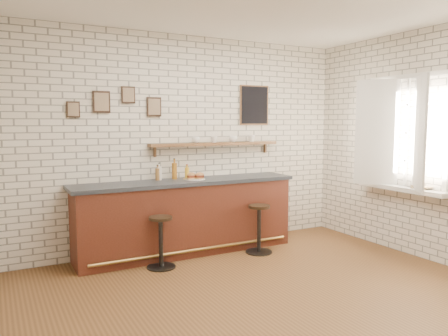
{
  "coord_description": "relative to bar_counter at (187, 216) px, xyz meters",
  "views": [
    {
      "loc": [
        -2.47,
        -3.72,
        1.79
      ],
      "look_at": [
        0.0,
        0.9,
        1.24
      ],
      "focal_mm": 35.0,
      "sensor_mm": 36.0,
      "label": 1
    }
  ],
  "objects": [
    {
      "name": "potato_chips",
      "position": [
        0.11,
        -0.0,
        0.52
      ],
      "size": [
        0.27,
        0.19,
        0.0
      ],
      "color": "gold",
      "rests_on": "sandwich_plate"
    },
    {
      "name": "back_wall_decor",
      "position": [
        0.38,
        0.28,
        1.54
      ],
      "size": [
        2.96,
        0.02,
        0.56
      ],
      "color": "black",
      "rests_on": "ground"
    },
    {
      "name": "shelf_cup_a",
      "position": [
        0.24,
        0.2,
        1.04
      ],
      "size": [
        0.12,
        0.12,
        0.09
      ],
      "primitive_type": "imported",
      "rotation": [
        0.0,
        0.0,
        0.11
      ],
      "color": "white",
      "rests_on": "wall_shelf"
    },
    {
      "name": "book_upper",
      "position": [
        2.53,
        -1.69,
        0.45
      ],
      "size": [
        0.18,
        0.25,
        0.02
      ],
      "primitive_type": "imported",
      "rotation": [
        0.0,
        0.0,
        0.0
      ],
      "color": "tan",
      "rests_on": "book_lower"
    },
    {
      "name": "bar_counter",
      "position": [
        0.0,
        0.0,
        0.0
      ],
      "size": [
        3.1,
        0.65,
        1.01
      ],
      "color": "#522215",
      "rests_on": "ground"
    },
    {
      "name": "shelf_cup_d",
      "position": [
        1.16,
        0.2,
        1.04
      ],
      "size": [
        0.12,
        0.12,
        0.1
      ],
      "primitive_type": "imported",
      "rotation": [
        0.0,
        0.0,
        -0.12
      ],
      "color": "white",
      "rests_on": "wall_shelf"
    },
    {
      "name": "wall_shelf",
      "position": [
        0.55,
        0.2,
        0.97
      ],
      "size": [
        2.0,
        0.18,
        0.18
      ],
      "color": "brown",
      "rests_on": "ground"
    },
    {
      "name": "shelf_cup_c",
      "position": [
        0.84,
        0.2,
        1.04
      ],
      "size": [
        0.14,
        0.14,
        0.09
      ],
      "primitive_type": "imported",
      "rotation": [
        0.0,
        0.0,
        1.39
      ],
      "color": "white",
      "rests_on": "wall_shelf"
    },
    {
      "name": "bar_stool_left",
      "position": [
        -0.53,
        -0.43,
        -0.16
      ],
      "size": [
        0.36,
        0.36,
        0.64
      ],
      "color": "black",
      "rests_on": "ground"
    },
    {
      "name": "book_lower",
      "position": [
        2.53,
        -1.68,
        0.43
      ],
      "size": [
        0.22,
        0.24,
        0.02
      ],
      "primitive_type": "imported",
      "rotation": [
        0.0,
        0.0,
        0.44
      ],
      "color": "tan",
      "rests_on": "window_sill"
    },
    {
      "name": "shelf_cup_b",
      "position": [
        0.52,
        0.2,
        1.04
      ],
      "size": [
        0.13,
        0.13,
        0.09
      ],
      "primitive_type": "imported",
      "rotation": [
        0.0,
        0.0,
        1.05
      ],
      "color": "white",
      "rests_on": "wall_shelf"
    },
    {
      "name": "ciabatta_sandwich",
      "position": [
        0.14,
        0.0,
        0.56
      ],
      "size": [
        0.25,
        0.18,
        0.08
      ],
      "color": "#B8814B",
      "rests_on": "sandwich_plate"
    },
    {
      "name": "ground",
      "position": [
        0.15,
        -1.7,
        -0.51
      ],
      "size": [
        5.0,
        5.0,
        0.0
      ],
      "primitive_type": "plane",
      "color": "brown",
      "rests_on": "ground"
    },
    {
      "name": "bitters_bottle_brown",
      "position": [
        -0.35,
        0.17,
        0.59
      ],
      "size": [
        0.07,
        0.07,
        0.21
      ],
      "color": "brown",
      "rests_on": "bar_counter"
    },
    {
      "name": "bitters_bottle_amber",
      "position": [
        -0.11,
        0.17,
        0.62
      ],
      "size": [
        0.07,
        0.07,
        0.29
      ],
      "color": "#9D6019",
      "rests_on": "bar_counter"
    },
    {
      "name": "window_sill",
      "position": [
        2.55,
        -1.4,
        0.39
      ],
      "size": [
        0.2,
        1.35,
        0.06
      ],
      "color": "white",
      "rests_on": "ground"
    },
    {
      "name": "sandwich_plate",
      "position": [
        0.12,
        0.0,
        0.51
      ],
      "size": [
        0.28,
        0.28,
        0.01
      ],
      "primitive_type": "cylinder",
      "color": "white",
      "rests_on": "bar_counter"
    },
    {
      "name": "bitters_bottle_white",
      "position": [
        -0.33,
        0.17,
        0.6
      ],
      "size": [
        0.06,
        0.06,
        0.24
      ],
      "color": "silver",
      "rests_on": "bar_counter"
    },
    {
      "name": "casement_window",
      "position": [
        2.51,
        -1.4,
        1.14
      ],
      "size": [
        0.4,
        1.3,
        1.56
      ],
      "color": "white",
      "rests_on": "ground"
    },
    {
      "name": "condiment_bottle_yellow",
      "position": [
        0.08,
        0.17,
        0.59
      ],
      "size": [
        0.06,
        0.06,
        0.2
      ],
      "color": "gold",
      "rests_on": "bar_counter"
    },
    {
      "name": "bar_stool_right",
      "position": [
        0.87,
        -0.47,
        -0.15
      ],
      "size": [
        0.37,
        0.37,
        0.66
      ],
      "color": "black",
      "rests_on": "ground"
    }
  ]
}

